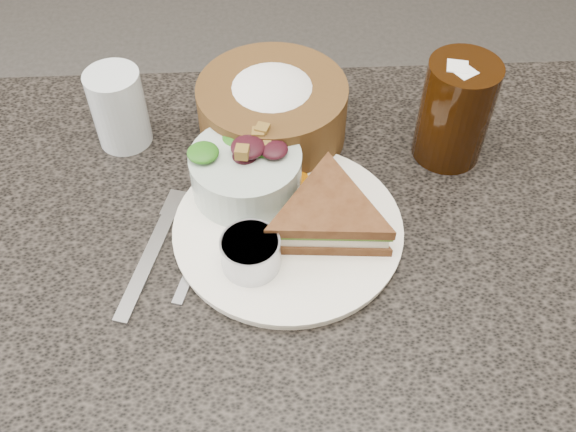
% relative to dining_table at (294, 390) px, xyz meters
% --- Properties ---
extents(dining_table, '(1.00, 0.70, 0.75)m').
position_rel_dining_table_xyz_m(dining_table, '(0.00, 0.00, 0.00)').
color(dining_table, black).
rests_on(dining_table, floor).
extents(dinner_plate, '(0.27, 0.27, 0.01)m').
position_rel_dining_table_xyz_m(dinner_plate, '(-0.01, 0.03, 0.38)').
color(dinner_plate, white).
rests_on(dinner_plate, dining_table).
extents(sandwich, '(0.18, 0.18, 0.05)m').
position_rel_dining_table_xyz_m(sandwich, '(0.04, 0.02, 0.41)').
color(sandwich, brown).
rests_on(sandwich, dinner_plate).
extents(salad_bowl, '(0.16, 0.16, 0.08)m').
position_rel_dining_table_xyz_m(salad_bowl, '(-0.06, 0.09, 0.43)').
color(salad_bowl, '#A1B3AB').
rests_on(salad_bowl, dinner_plate).
extents(dressing_ramekin, '(0.07, 0.07, 0.04)m').
position_rel_dining_table_xyz_m(dressing_ramekin, '(-0.05, -0.02, 0.41)').
color(dressing_ramekin, '#A8ABB5').
rests_on(dressing_ramekin, dinner_plate).
extents(orange_wedge, '(0.10, 0.10, 0.03)m').
position_rel_dining_table_xyz_m(orange_wedge, '(-0.01, 0.10, 0.40)').
color(orange_wedge, orange).
rests_on(orange_wedge, dinner_plate).
extents(fork, '(0.06, 0.17, 0.00)m').
position_rel_dining_table_xyz_m(fork, '(-0.17, -0.01, 0.38)').
color(fork, '#A0A1A3').
rests_on(fork, dining_table).
extents(knife, '(0.06, 0.18, 0.00)m').
position_rel_dining_table_xyz_m(knife, '(-0.11, 0.02, 0.38)').
color(knife, '#A5A8B0').
rests_on(knife, dining_table).
extents(bread_basket, '(0.24, 0.24, 0.11)m').
position_rel_dining_table_xyz_m(bread_basket, '(-0.02, 0.20, 0.43)').
color(bread_basket, '#4E3418').
rests_on(bread_basket, dining_table).
extents(cola_glass, '(0.10, 0.10, 0.15)m').
position_rel_dining_table_xyz_m(cola_glass, '(0.21, 0.16, 0.45)').
color(cola_glass, black).
rests_on(cola_glass, dining_table).
extents(water_glass, '(0.08, 0.08, 0.11)m').
position_rel_dining_table_xyz_m(water_glass, '(-0.22, 0.20, 0.43)').
color(water_glass, silver).
rests_on(water_glass, dining_table).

